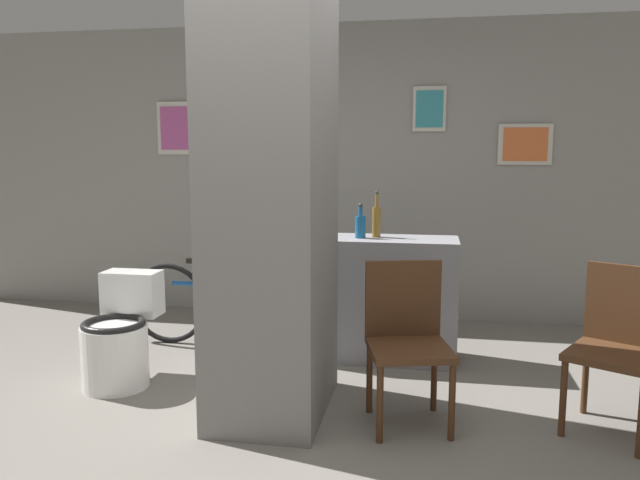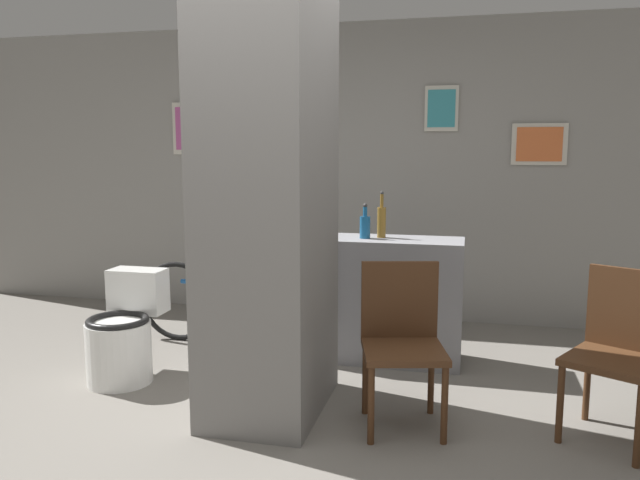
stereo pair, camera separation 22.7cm
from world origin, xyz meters
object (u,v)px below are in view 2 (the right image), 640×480
Objects in this scene: toilet at (123,336)px; bicycle at (237,303)px; chair_by_doorway at (620,347)px; bottle_tall at (382,220)px; chair_near_pillar at (402,336)px.

toilet is 0.43× the size of bicycle.
chair_by_doorway is 1.78m from bottle_tall.
bottle_tall reaches higher than toilet.
bicycle is at bearing 61.85° from toilet.
toilet is 2.12× the size of bottle_tall.
chair_near_pillar and chair_by_doorway have the same top height.
bottle_tall is (-0.27, 1.07, 0.51)m from chair_near_pillar.
bottle_tall is (1.58, 0.84, 0.71)m from toilet.
toilet is 1.87m from chair_near_pillar.
chair_by_doorway is at bearing -21.99° from bicycle.
toilet is 0.79× the size of chair_near_pillar.
toilet is at bearing 159.17° from chair_near_pillar.
toilet is 1.93m from bottle_tall.
toilet is 2.98m from chair_by_doorway.
bottle_tall is at bearing 173.93° from chair_by_doorway.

